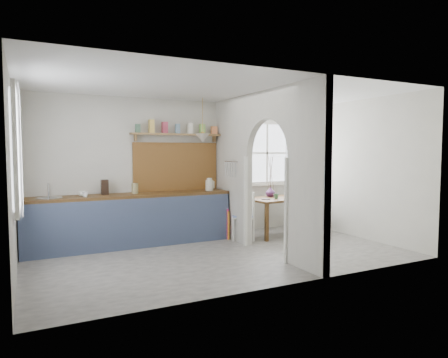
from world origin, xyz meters
name	(u,v)px	position (x,y,z in m)	size (l,w,h in m)	color
floor	(223,255)	(0.00, 0.00, 0.00)	(5.80, 3.20, 0.01)	gray
ceiling	(223,88)	(0.00, 0.00, 2.60)	(5.80, 3.20, 0.01)	beige
walls	(223,173)	(0.00, 0.00, 1.30)	(5.81, 3.21, 2.60)	beige
partition	(260,163)	(0.70, 0.06, 1.45)	(0.12, 3.20, 2.60)	beige
kitchen_window	(14,150)	(-2.87, 0.00, 1.65)	(0.10, 1.16, 1.50)	white
nook_window	(267,153)	(1.80, 1.56, 1.60)	(1.76, 0.10, 1.30)	white
counter	(131,219)	(-1.13, 1.33, 0.46)	(3.50, 0.60, 0.90)	brown
sink	(49,199)	(-2.43, 1.30, 0.89)	(0.40, 0.40, 0.02)	#AFB1B7
backsplash	(176,167)	(-0.20, 1.58, 1.35)	(1.65, 0.03, 0.90)	brown
shelf	(178,132)	(-0.20, 1.49, 2.00)	(1.75, 0.20, 0.21)	olive
pendant_lamp	(203,138)	(0.15, 1.15, 1.88)	(0.26, 0.26, 0.16)	beige
utensil_rail	(231,162)	(0.61, 0.90, 1.45)	(0.02, 0.02, 0.50)	#AFB1B7
dining_table	(277,216)	(1.63, 0.90, 0.37)	(1.17, 0.78, 0.73)	brown
chair_left	(243,215)	(0.83, 0.87, 0.45)	(0.41, 0.41, 0.90)	white
chair_right	(312,209)	(2.44, 0.83, 0.46)	(0.42, 0.42, 0.92)	white
kettle	(209,184)	(0.34, 1.28, 1.02)	(0.19, 0.15, 0.23)	beige
mug_a	(85,194)	(-1.91, 1.16, 0.94)	(0.10, 0.10, 0.09)	silver
mug_b	(82,194)	(-1.94, 1.34, 0.94)	(0.11, 0.11, 0.09)	silver
knife_block	(105,187)	(-1.55, 1.44, 1.03)	(0.11, 0.16, 0.25)	black
jar	(135,188)	(-1.05, 1.34, 0.99)	(0.11, 0.11, 0.18)	#978F5B
towel_magenta	(228,225)	(0.58, 0.99, 0.28)	(0.02, 0.03, 0.59)	#D72060
towel_orange	(228,226)	(0.58, 0.95, 0.25)	(0.02, 0.03, 0.55)	orange
bowl	(293,196)	(1.94, 0.81, 0.77)	(0.31, 0.31, 0.08)	white
table_cup	(276,196)	(1.52, 0.79, 0.78)	(0.10, 0.10, 0.09)	#407048
plate	(266,199)	(1.29, 0.80, 0.74)	(0.17, 0.17, 0.01)	black
vase	(270,192)	(1.62, 1.14, 0.83)	(0.19, 0.19, 0.20)	#492350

